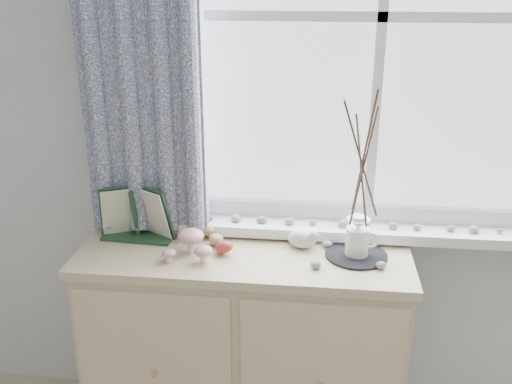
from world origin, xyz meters
TOP-DOWN VIEW (x-y plane):
  - room_shell at (0.01, 0.13)m, footprint 4.04×4.04m
  - sideboard at (-0.15, 1.75)m, footprint 1.20×0.45m
  - botanical_book at (-0.56, 1.78)m, footprint 0.31×0.15m
  - toadstool_cluster at (-0.33, 1.70)m, footprint 0.18×0.15m
  - wooden_eggs at (-0.26, 1.78)m, footprint 0.13×0.17m
  - songbird_figurine at (0.06, 1.81)m, footprint 0.15×0.10m
  - crocheted_doily at (0.25, 1.76)m, footprint 0.22×0.22m
  - twig_pitcher at (0.25, 1.76)m, footprint 0.23×0.23m
  - sideboard_pebbles at (0.15, 1.75)m, footprint 0.34×0.23m

SIDE VIEW (x-z plane):
  - sideboard at x=-0.15m, z-range 0.00..0.85m
  - crocheted_doily at x=0.25m, z-range 0.85..0.86m
  - sideboard_pebbles at x=0.15m, z-range 0.85..0.88m
  - wooden_eggs at x=-0.26m, z-range 0.84..0.91m
  - songbird_figurine at x=0.06m, z-range 0.85..0.92m
  - toadstool_cluster at x=-0.33m, z-range 0.86..0.95m
  - botanical_book at x=-0.56m, z-range 0.85..1.06m
  - twig_pitcher at x=0.25m, z-range 0.90..1.52m
  - room_shell at x=0.01m, z-range 0.35..2.97m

